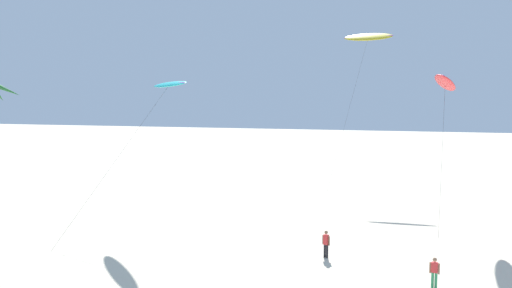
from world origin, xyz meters
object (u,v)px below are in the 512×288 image
object	(u,v)px
flying_kite_3	(169,84)
person_mid_field	(434,271)
flying_kite_1	(445,83)
flying_kite_4	(368,37)
person_near_left	(326,243)

from	to	relation	value
flying_kite_3	person_mid_field	world-z (taller)	flying_kite_3
flying_kite_1	flying_kite_3	size ratio (longest dim) A/B	0.93
flying_kite_4	person_near_left	size ratio (longest dim) A/B	10.17
person_near_left	flying_kite_1	bearing A→B (deg)	56.24
flying_kite_1	person_near_left	xyz separation A→B (m)	(-7.04, -10.53, -9.72)
person_mid_field	flying_kite_4	bearing A→B (deg)	100.77
flying_kite_3	person_mid_field	size ratio (longest dim) A/B	7.91
flying_kite_1	person_mid_field	world-z (taller)	flying_kite_1
flying_kite_3	flying_kite_1	bearing A→B (deg)	13.42
flying_kite_4	person_near_left	world-z (taller)	flying_kite_4
flying_kite_4	person_near_left	bearing A→B (deg)	-90.12
flying_kite_4	person_mid_field	size ratio (longest dim) A/B	10.68
person_near_left	flying_kite_4	bearing A→B (deg)	89.88
flying_kite_1	flying_kite_3	bearing A→B (deg)	-166.58
flying_kite_4	flying_kite_3	bearing A→B (deg)	-120.62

